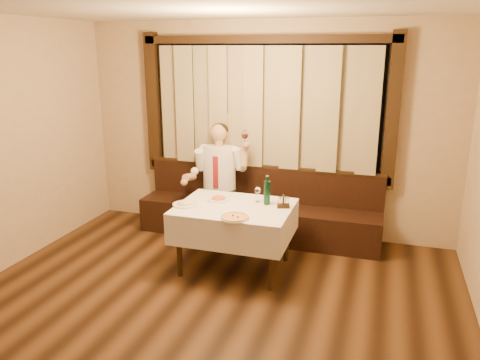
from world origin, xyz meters
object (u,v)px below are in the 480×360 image
(banquette, at_px, (259,213))
(pasta_red, at_px, (218,197))
(pasta_cream, at_px, (185,202))
(cruet_caddy, at_px, (283,203))
(dining_table, at_px, (235,215))
(pizza, at_px, (235,217))
(seated_man, at_px, (218,172))
(green_bottle, at_px, (267,192))

(banquette, bearing_deg, pasta_red, -105.31)
(pasta_cream, xyz_separation_m, cruet_caddy, (1.06, 0.25, 0.01))
(dining_table, relative_size, pasta_red, 4.85)
(banquette, xyz_separation_m, pasta_red, (-0.24, -0.88, 0.48))
(pasta_red, xyz_separation_m, pasta_cream, (-0.29, -0.29, 0.00))
(dining_table, xyz_separation_m, pasta_cream, (-0.53, -0.15, 0.14))
(pizza, height_order, pasta_cream, pasta_cream)
(banquette, distance_m, seated_man, 0.78)
(dining_table, xyz_separation_m, cruet_caddy, (0.53, 0.10, 0.16))
(pasta_red, relative_size, green_bottle, 0.78)
(pizza, xyz_separation_m, pasta_cream, (-0.66, 0.23, 0.03))
(pasta_red, distance_m, seated_man, 0.85)
(pasta_red, height_order, green_bottle, green_bottle)
(banquette, height_order, green_bottle, green_bottle)
(dining_table, distance_m, cruet_caddy, 0.56)
(pasta_red, bearing_deg, cruet_caddy, -3.02)
(pizza, distance_m, pasta_cream, 0.70)
(pizza, relative_size, pasta_red, 1.16)
(pizza, bearing_deg, green_bottle, 69.43)
(banquette, bearing_deg, pasta_cream, -114.40)
(green_bottle, relative_size, cruet_caddy, 2.27)
(pasta_cream, relative_size, green_bottle, 0.85)
(green_bottle, relative_size, seated_man, 0.22)
(pasta_red, bearing_deg, pizza, -54.62)
(dining_table, height_order, pizza, pizza)
(cruet_caddy, bearing_deg, seated_man, 124.69)
(dining_table, bearing_deg, pizza, -71.39)
(pasta_cream, height_order, seated_man, seated_man)
(dining_table, relative_size, seated_man, 0.85)
(green_bottle, height_order, cruet_caddy, green_bottle)
(pizza, relative_size, pasta_cream, 1.07)
(pasta_cream, bearing_deg, dining_table, 15.33)
(dining_table, relative_size, cruet_caddy, 8.64)
(dining_table, bearing_deg, pasta_cream, -164.67)
(dining_table, height_order, green_bottle, green_bottle)
(pasta_red, relative_size, pasta_cream, 0.92)
(seated_man, bearing_deg, pizza, -63.01)
(seated_man, bearing_deg, pasta_cream, -89.45)
(dining_table, bearing_deg, cruet_caddy, 10.67)
(pasta_red, bearing_deg, pasta_cream, -135.25)
(banquette, height_order, seated_man, seated_man)
(pasta_cream, bearing_deg, green_bottle, 19.39)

